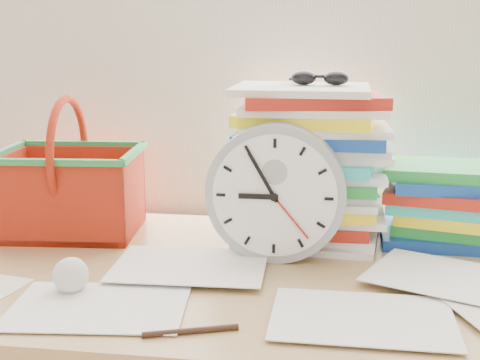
% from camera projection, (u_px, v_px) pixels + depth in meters
% --- Properties ---
extents(desk, '(1.40, 0.70, 0.75)m').
position_uv_depth(desk, '(235.00, 307.00, 1.26)').
color(desk, tan).
rests_on(desk, ground).
extents(paper_stack, '(0.33, 0.28, 0.32)m').
position_uv_depth(paper_stack, '(308.00, 164.00, 1.39)').
color(paper_stack, white).
rests_on(paper_stack, desk).
extents(clock, '(0.27, 0.05, 0.27)m').
position_uv_depth(clock, '(276.00, 193.00, 1.27)').
color(clock, '#969CA1').
rests_on(clock, desk).
extents(sunglasses, '(0.14, 0.11, 0.03)m').
position_uv_depth(sunglasses, '(320.00, 78.00, 1.35)').
color(sunglasses, black).
rests_on(sunglasses, paper_stack).
extents(book_stack, '(0.30, 0.24, 0.16)m').
position_uv_depth(book_stack, '(449.00, 204.00, 1.38)').
color(book_stack, white).
rests_on(book_stack, desk).
extents(basket, '(0.31, 0.25, 0.29)m').
position_uv_depth(basket, '(69.00, 167.00, 1.44)').
color(basket, red).
rests_on(basket, desk).
extents(crumpled_ball, '(0.06, 0.06, 0.06)m').
position_uv_depth(crumpled_ball, '(70.00, 275.00, 1.13)').
color(crumpled_ball, silver).
rests_on(crumpled_ball, desk).
extents(pen, '(0.14, 0.06, 0.01)m').
position_uv_depth(pen, '(191.00, 331.00, 0.98)').
color(pen, black).
rests_on(pen, desk).
extents(scattered_papers, '(1.26, 0.42, 0.02)m').
position_uv_depth(scattered_papers, '(235.00, 266.00, 1.24)').
color(scattered_papers, white).
rests_on(scattered_papers, desk).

